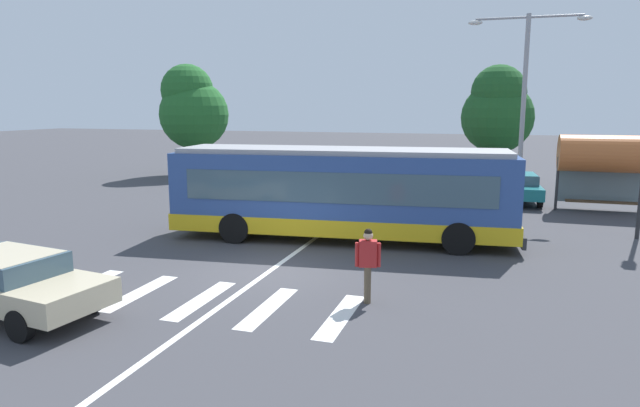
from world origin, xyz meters
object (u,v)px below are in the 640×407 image
Objects in this scene: city_transit_bus at (342,193)px; pedestrian_crossing_street at (368,261)px; parked_car_silver at (301,177)px; bus_stop_shelter at (607,155)px; parked_car_red at (401,182)px; twin_arm_street_lamp at (524,89)px; parked_car_blue at (355,178)px; parked_car_teal at (517,186)px; background_tree_right at (498,110)px; parked_car_champagne at (462,183)px; background_tree_left at (192,108)px; foreground_sedan at (9,281)px.

city_transit_bus reaches higher than pedestrian_crossing_street.
bus_stop_shelter is (14.07, -1.71, 1.65)m from parked_car_silver.
bus_stop_shelter is (9.18, 8.00, 0.83)m from city_transit_bus.
twin_arm_street_lamp is (5.39, -1.45, 4.38)m from parked_car_red.
parked_car_teal is at bearing -2.21° from parked_car_blue.
parked_car_teal is 5.82m from background_tree_right.
parked_car_red is 1.01× the size of parked_car_champagne.
parked_car_champagne is 1.00× the size of parked_car_teal.
parked_car_red is at bearing -12.37° from parked_car_blue.
parked_car_teal is at bearing 2.54° from parked_car_red.
background_tree_left is 18.65m from background_tree_right.
background_tree_left is (-13.89, 14.32, 2.75)m from city_transit_bus.
twin_arm_street_lamp is 1.24× the size of background_tree_right.
bus_stop_shelter is (8.76, -1.46, 1.65)m from parked_car_red.
pedestrian_crossing_street reaches higher than parked_car_red.
foreground_sedan is 0.71× the size of background_tree_right.
background_tree_right is (2.58, 19.95, 3.25)m from pedestrian_crossing_street.
parked_car_red is 2.95m from parked_car_champagne.
parked_car_champagne is (3.32, 9.98, -0.82)m from city_transit_bus.
parked_car_champagne is 18.11m from background_tree_left.
foreground_sedan is at bearing -90.07° from parked_car_silver.
foreground_sedan is 1.02× the size of parked_car_champagne.
foreground_sedan and parked_car_champagne have the same top height.
city_transit_bus is 2.47× the size of parked_car_red.
parked_car_blue is 0.98× the size of parked_car_red.
parked_car_teal is 1.23× the size of bus_stop_shelter.
background_tree_right is at bearing 32.02° from parked_car_blue.
parked_car_silver is at bearing -27.12° from background_tree_left.
parked_car_red and parked_car_teal have the same top height.
bus_stop_shelter is at bearing -6.94° from parked_car_silver.
parked_car_silver and parked_car_teal have the same top height.
parked_car_teal is 0.56× the size of twin_arm_street_lamp.
twin_arm_street_lamp is at bearing -15.06° from parked_car_red.
foreground_sedan is 1.03× the size of parked_car_blue.
parked_car_silver is at bearing -154.70° from background_tree_right.
city_transit_bus is at bearing -138.94° from bus_stop_shelter.
twin_arm_street_lamp is at bearing -38.34° from parked_car_champagne.
parked_car_silver is 10.73m from background_tree_left.
background_tree_left is (-16.06, 20.00, 3.37)m from pedestrian_crossing_street.
bus_stop_shelter is at bearing -10.13° from parked_car_blue.
parked_car_teal is at bearing 76.66° from pedestrian_crossing_street.
foreground_sedan is 25.03m from background_tree_left.
city_transit_bus is at bearing -78.37° from parked_car_blue.
parked_car_blue is 0.69× the size of background_tree_right.
twin_arm_street_lamp reaches higher than parked_car_champagne.
parked_car_blue and parked_car_teal have the same top height.
background_tree_right is at bearing 71.49° from parked_car_champagne.
twin_arm_street_lamp is at bearing 75.15° from pedestrian_crossing_street.
bus_stop_shelter is (3.36, -1.70, 1.65)m from parked_car_teal.
background_tree_left is (-14.31, 4.86, 3.57)m from parked_car_red.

